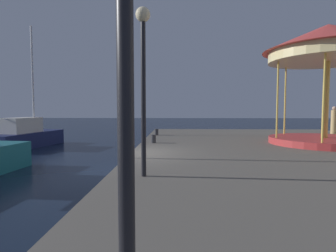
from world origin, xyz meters
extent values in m
plane|color=black|center=(0.00, 0.00, 0.00)|extent=(120.00, 120.00, 0.00)
cube|color=#5B564F|center=(6.73, 0.00, 0.40)|extent=(13.47, 23.91, 0.80)
cube|color=#19214C|center=(-7.82, 6.76, 0.48)|extent=(2.70, 5.49, 0.97)
cube|color=beige|center=(-7.89, 6.38, 1.44)|extent=(1.63, 2.50, 0.95)
cylinder|color=silver|center=(-7.69, 7.42, 4.41)|extent=(0.12, 0.12, 6.88)
cylinder|color=silver|center=(-7.92, 6.26, 1.87)|extent=(0.53, 2.34, 0.08)
cylinder|color=#B23333|center=(8.78, 2.80, 0.95)|extent=(4.99, 4.99, 0.30)
cylinder|color=gold|center=(8.78, 2.80, 2.89)|extent=(0.28, 0.28, 3.58)
cylinder|color=#F2E099|center=(8.78, 2.80, 4.93)|extent=(5.21, 5.21, 0.50)
cone|color=#C63D38|center=(8.78, 2.80, 5.78)|extent=(5.79, 5.79, 1.21)
cylinder|color=gold|center=(9.90, 4.75, 2.89)|extent=(0.08, 0.08, 3.58)
cylinder|color=gold|center=(7.65, 4.75, 2.89)|extent=(0.08, 0.08, 3.58)
cylinder|color=gold|center=(6.53, 2.80, 2.89)|extent=(0.08, 0.08, 3.58)
cylinder|color=gold|center=(7.65, 0.86, 2.89)|extent=(0.08, 0.08, 3.58)
cylinder|color=black|center=(1.41, -8.37, 2.74)|extent=(0.12, 0.12, 3.88)
cylinder|color=black|center=(0.95, -3.59, 2.68)|extent=(0.12, 0.12, 3.77)
sphere|color=#F9E5B2|center=(0.95, -3.59, 4.75)|extent=(0.36, 0.36, 0.36)
cylinder|color=#2D2D33|center=(0.63, 2.95, 1.00)|extent=(0.24, 0.24, 0.40)
cylinder|color=#2D2D33|center=(0.49, 6.80, 1.00)|extent=(0.24, 0.24, 0.40)
cylinder|color=tan|center=(11.89, 7.55, 1.59)|extent=(0.34, 0.34, 1.58)
sphere|color=tan|center=(11.89, 7.55, 2.50)|extent=(0.24, 0.24, 0.24)
camera|label=1|loc=(1.77, -10.25, 2.49)|focal=29.05mm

